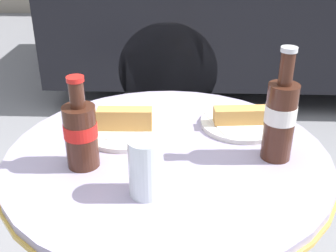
{
  "coord_description": "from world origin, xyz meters",
  "views": [
    {
      "loc": [
        0.03,
        -0.85,
        1.25
      ],
      "look_at": [
        0.0,
        0.04,
        0.79
      ],
      "focal_mm": 45.0,
      "sensor_mm": 36.0,
      "label": 1
    }
  ],
  "objects_px": {
    "bistro_table": "(167,197)",
    "cola_bottle_left": "(280,117)",
    "drinking_glass": "(146,170)",
    "lunch_plate_near": "(125,126)",
    "cola_bottle_right": "(81,132)",
    "lunch_plate_far": "(241,121)"
  },
  "relations": [
    {
      "from": "cola_bottle_left",
      "to": "drinking_glass",
      "type": "xyz_separation_m",
      "value": [
        -0.28,
        -0.15,
        -0.05
      ]
    },
    {
      "from": "lunch_plate_near",
      "to": "lunch_plate_far",
      "type": "xyz_separation_m",
      "value": [
        0.3,
        0.05,
        -0.0
      ]
    },
    {
      "from": "bistro_table",
      "to": "cola_bottle_left",
      "type": "relative_size",
      "value": 2.96
    },
    {
      "from": "drinking_glass",
      "to": "cola_bottle_right",
      "type": "bearing_deg",
      "value": 145.84
    },
    {
      "from": "bistro_table",
      "to": "lunch_plate_far",
      "type": "xyz_separation_m",
      "value": [
        0.19,
        0.14,
        0.14
      ]
    },
    {
      "from": "cola_bottle_left",
      "to": "lunch_plate_near",
      "type": "bearing_deg",
      "value": 163.26
    },
    {
      "from": "bistro_table",
      "to": "drinking_glass",
      "type": "xyz_separation_m",
      "value": [
        -0.04,
        -0.16,
        0.18
      ]
    },
    {
      "from": "lunch_plate_near",
      "to": "cola_bottle_left",
      "type": "bearing_deg",
      "value": -16.74
    },
    {
      "from": "cola_bottle_left",
      "to": "cola_bottle_right",
      "type": "distance_m",
      "value": 0.44
    },
    {
      "from": "cola_bottle_right",
      "to": "drinking_glass",
      "type": "xyz_separation_m",
      "value": [
        0.15,
        -0.1,
        -0.03
      ]
    },
    {
      "from": "cola_bottle_right",
      "to": "drinking_glass",
      "type": "distance_m",
      "value": 0.18
    },
    {
      "from": "cola_bottle_left",
      "to": "drinking_glass",
      "type": "relative_size",
      "value": 2.13
    },
    {
      "from": "lunch_plate_near",
      "to": "lunch_plate_far",
      "type": "height_order",
      "value": "lunch_plate_near"
    },
    {
      "from": "drinking_glass",
      "to": "lunch_plate_near",
      "type": "height_order",
      "value": "drinking_glass"
    },
    {
      "from": "cola_bottle_right",
      "to": "drinking_glass",
      "type": "height_order",
      "value": "cola_bottle_right"
    },
    {
      "from": "cola_bottle_left",
      "to": "lunch_plate_near",
      "type": "relative_size",
      "value": 1.16
    },
    {
      "from": "bistro_table",
      "to": "cola_bottle_right",
      "type": "relative_size",
      "value": 3.69
    },
    {
      "from": "lunch_plate_near",
      "to": "cola_bottle_right",
      "type": "bearing_deg",
      "value": -114.81
    },
    {
      "from": "drinking_glass",
      "to": "lunch_plate_near",
      "type": "bearing_deg",
      "value": 106.24
    },
    {
      "from": "bistro_table",
      "to": "drinking_glass",
      "type": "distance_m",
      "value": 0.25
    },
    {
      "from": "drinking_glass",
      "to": "lunch_plate_near",
      "type": "relative_size",
      "value": 0.55
    },
    {
      "from": "cola_bottle_right",
      "to": "lunch_plate_far",
      "type": "distance_m",
      "value": 0.43
    }
  ]
}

